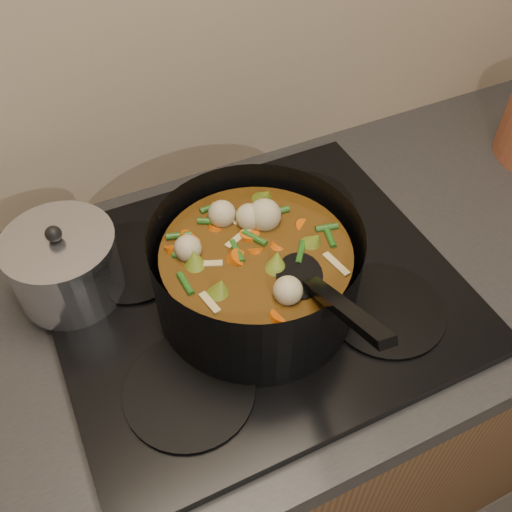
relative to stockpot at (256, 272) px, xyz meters
name	(u,v)px	position (x,y,z in m)	size (l,w,h in m)	color
counter	(255,421)	(0.01, 0.03, -0.54)	(2.64, 0.64, 0.91)	brown
stovetop	(255,289)	(0.01, 0.03, -0.08)	(0.62, 0.54, 0.03)	black
stockpot	(256,272)	(0.00, 0.00, 0.00)	(0.37, 0.44, 0.22)	black
saucepan	(65,265)	(-0.25, 0.15, -0.01)	(0.17, 0.17, 0.14)	silver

